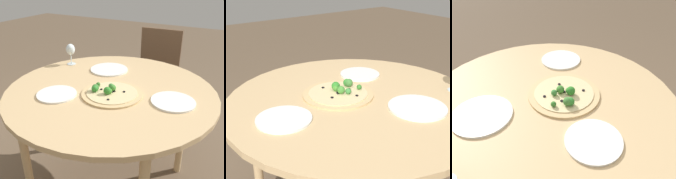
% 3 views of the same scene
% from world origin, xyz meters
% --- Properties ---
extents(dining_table, '(1.22, 1.22, 0.78)m').
position_xyz_m(dining_table, '(0.00, 0.00, 0.71)').
color(dining_table, tan).
rests_on(dining_table, ground_plane).
extents(pizza, '(0.34, 0.34, 0.06)m').
position_xyz_m(pizza, '(0.07, 0.04, 0.79)').
color(pizza, tan).
rests_on(pizza, dining_table).
extents(plate_near, '(0.26, 0.26, 0.01)m').
position_xyz_m(plate_near, '(-0.25, -0.15, 0.78)').
color(plate_near, white).
rests_on(plate_near, dining_table).
extents(plate_far, '(0.22, 0.22, 0.01)m').
position_xyz_m(plate_far, '(0.22, -0.22, 0.78)').
color(plate_far, white).
rests_on(plate_far, dining_table).
extents(plate_side, '(0.23, 0.23, 0.01)m').
position_xyz_m(plate_side, '(0.00, 0.37, 0.78)').
color(plate_side, white).
rests_on(plate_side, dining_table).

